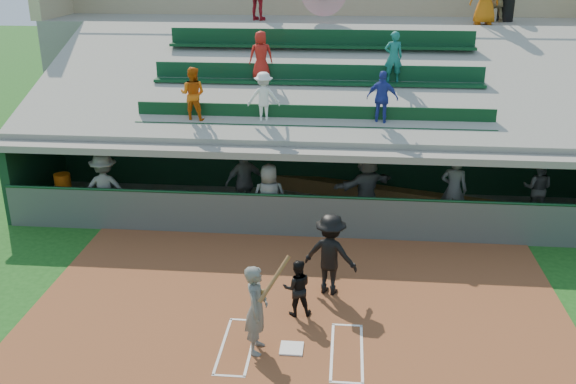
# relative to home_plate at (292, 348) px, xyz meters

# --- Properties ---
(ground) EXTENTS (100.00, 100.00, 0.00)m
(ground) POSITION_rel_home_plate_xyz_m (0.00, 0.00, -0.04)
(ground) COLOR #164914
(ground) RESTS_ON ground
(dirt_slab) EXTENTS (11.00, 9.00, 0.02)m
(dirt_slab) POSITION_rel_home_plate_xyz_m (0.00, 0.50, -0.03)
(dirt_slab) COLOR brown
(dirt_slab) RESTS_ON ground
(home_plate) EXTENTS (0.43, 0.43, 0.03)m
(home_plate) POSITION_rel_home_plate_xyz_m (0.00, 0.00, 0.00)
(home_plate) COLOR white
(home_plate) RESTS_ON dirt_slab
(batters_box_chalk) EXTENTS (2.65, 1.85, 0.01)m
(batters_box_chalk) POSITION_rel_home_plate_xyz_m (0.00, 0.00, -0.01)
(batters_box_chalk) COLOR white
(batters_box_chalk) RESTS_ON dirt_slab
(dugout_floor) EXTENTS (16.00, 3.50, 0.04)m
(dugout_floor) POSITION_rel_home_plate_xyz_m (0.00, 6.75, -0.02)
(dugout_floor) COLOR gray
(dugout_floor) RESTS_ON ground
(concourse_slab) EXTENTS (20.00, 3.00, 4.60)m
(concourse_slab) POSITION_rel_home_plate_xyz_m (0.00, 13.50, 2.26)
(concourse_slab) COLOR gray
(concourse_slab) RESTS_ON ground
(grandstand) EXTENTS (20.40, 10.40, 7.80)m
(grandstand) POSITION_rel_home_plate_xyz_m (-0.01, 10.51, 2.23)
(grandstand) COLOR #525752
(grandstand) RESTS_ON ground
(batter_at_plate) EXTENTS (0.84, 0.74, 1.95)m
(batter_at_plate) POSITION_rel_home_plate_xyz_m (-0.63, -0.08, 0.86)
(batter_at_plate) COLOR #545752
(batter_at_plate) RESTS_ON dirt_slab
(catcher) EXTENTS (0.65, 0.54, 1.20)m
(catcher) POSITION_rel_home_plate_xyz_m (0.00, 1.23, 0.59)
(catcher) COLOR black
(catcher) RESTS_ON dirt_slab
(home_umpire) EXTENTS (1.30, 0.97, 1.80)m
(home_umpire) POSITION_rel_home_plate_xyz_m (0.63, 2.20, 0.88)
(home_umpire) COLOR black
(home_umpire) RESTS_ON dirt_slab
(dugout_bench) EXTENTS (13.78, 4.53, 0.43)m
(dugout_bench) POSITION_rel_home_plate_xyz_m (0.13, 8.14, 0.22)
(dugout_bench) COLOR brown
(dugout_bench) RESTS_ON dugout_floor
(white_table) EXTENTS (0.88, 0.75, 0.66)m
(white_table) POSITION_rel_home_plate_xyz_m (-6.97, 6.02, 0.33)
(white_table) COLOR silver
(white_table) RESTS_ON dugout_floor
(water_cooler) EXTENTS (0.45, 0.45, 0.45)m
(water_cooler) POSITION_rel_home_plate_xyz_m (-6.91, 6.00, 0.89)
(water_cooler) COLOR #DD5B0D
(water_cooler) RESTS_ON white_table
(dugout_player_a) EXTENTS (1.36, 0.92, 1.94)m
(dugout_player_a) POSITION_rel_home_plate_xyz_m (-5.45, 5.37, 0.98)
(dugout_player_a) COLOR #585A55
(dugout_player_a) RESTS_ON dugout_floor
(dugout_player_b) EXTENTS (1.20, 0.93, 1.89)m
(dugout_player_b) POSITION_rel_home_plate_xyz_m (-1.84, 6.24, 0.95)
(dugout_player_b) COLOR #525450
(dugout_player_b) RESTS_ON dugout_floor
(dugout_player_c) EXTENTS (0.96, 0.71, 1.81)m
(dugout_player_c) POSITION_rel_home_plate_xyz_m (-1.05, 5.26, 0.91)
(dugout_player_c) COLOR #5C5F59
(dugout_player_c) RESTS_ON dugout_floor
(dugout_player_d) EXTENTS (1.83, 1.47, 1.95)m
(dugout_player_d) POSITION_rel_home_plate_xyz_m (1.47, 6.11, 0.98)
(dugout_player_d) COLOR #52544F
(dugout_player_d) RESTS_ON dugout_floor
(dugout_player_e) EXTENTS (0.78, 0.61, 1.90)m
(dugout_player_e) POSITION_rel_home_plate_xyz_m (3.77, 6.18, 0.96)
(dugout_player_e) COLOR #585B56
(dugout_player_e) RESTS_ON dugout_floor
(dugout_player_f) EXTENTS (0.94, 0.83, 1.61)m
(dugout_player_f) POSITION_rel_home_plate_xyz_m (6.14, 6.90, 0.81)
(dugout_player_f) COLOR #52544F
(dugout_player_f) RESTS_ON dugout_floor
(trash_bin) EXTENTS (0.55, 0.55, 0.83)m
(trash_bin) POSITION_rel_home_plate_xyz_m (6.21, 13.37, 4.98)
(trash_bin) COLOR black
(trash_bin) RESTS_ON concourse_slab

